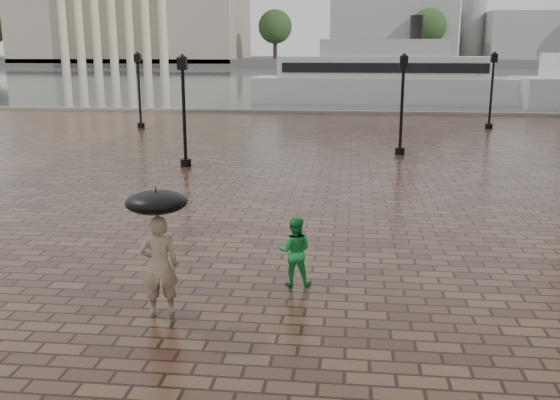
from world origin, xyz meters
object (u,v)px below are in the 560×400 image
object	(u,v)px
adult_pedestrian	(159,266)
child_pedestrian	(295,251)
street_lamps	(308,96)
ferry_near	(383,77)

from	to	relation	value
adult_pedestrian	child_pedestrian	bearing A→B (deg)	-158.26
street_lamps	adult_pedestrian	distance (m)	21.98
child_pedestrian	street_lamps	bearing A→B (deg)	-86.79
adult_pedestrian	ferry_near	distance (m)	46.49
street_lamps	child_pedestrian	distance (m)	20.25
adult_pedestrian	ferry_near	xyz separation A→B (m)	(5.97, 46.09, 1.29)
adult_pedestrian	ferry_near	bearing A→B (deg)	-113.11
street_lamps	child_pedestrian	xyz separation A→B (m)	(1.18, -20.15, -1.60)
street_lamps	adult_pedestrian	size ratio (longest dim) A/B	11.39
child_pedestrian	ferry_near	bearing A→B (deg)	-94.88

